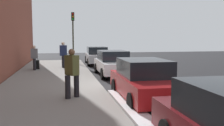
# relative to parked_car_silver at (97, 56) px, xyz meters

# --- Properties ---
(ground_plane) EXTENTS (56.00, 56.00, 0.00)m
(ground_plane) POSITION_rel_parked_car_silver_xyz_m (10.83, -0.22, -0.76)
(ground_plane) COLOR black
(sidewalk) EXTENTS (28.00, 4.60, 0.15)m
(sidewalk) POSITION_rel_parked_car_silver_xyz_m (10.83, -3.52, -0.68)
(sidewalk) COLOR gray
(sidewalk) RESTS_ON ground
(lane_stripe_centre) EXTENTS (28.00, 0.14, 0.01)m
(lane_stripe_centre) POSITION_rel_parked_car_silver_xyz_m (10.83, 2.98, -0.75)
(lane_stripe_centre) COLOR gold
(lane_stripe_centre) RESTS_ON ground
(snow_bank_curb) EXTENTS (7.30, 0.56, 0.22)m
(snow_bank_curb) POSITION_rel_parked_car_silver_xyz_m (15.73, -0.92, -0.65)
(snow_bank_curb) COLOR white
(snow_bank_curb) RESTS_ON ground
(parked_car_silver) EXTENTS (4.60, 2.00, 1.51)m
(parked_car_silver) POSITION_rel_parked_car_silver_xyz_m (0.00, 0.00, 0.00)
(parked_car_silver) COLOR black
(parked_car_silver) RESTS_ON ground
(parked_car_white) EXTENTS (4.32, 1.91, 1.51)m
(parked_car_white) POSITION_rel_parked_car_silver_xyz_m (6.78, 0.07, -0.00)
(parked_car_white) COLOR black
(parked_car_white) RESTS_ON ground
(parked_car_red) EXTENTS (4.30, 1.93, 1.51)m
(parked_car_red) POSITION_rel_parked_car_silver_xyz_m (13.20, -0.04, -0.00)
(parked_car_red) COLOR black
(parked_car_red) RESTS_ON ground
(pedestrian_olive_coat) EXTENTS (0.56, 0.52, 1.76)m
(pedestrian_olive_coat) POSITION_rel_parked_car_silver_xyz_m (12.82, -2.63, 0.33)
(pedestrian_olive_coat) COLOR black
(pedestrian_olive_coat) RESTS_ON sidewalk
(pedestrian_grey_coat) EXTENTS (0.54, 0.46, 1.64)m
(pedestrian_grey_coat) POSITION_rel_parked_car_silver_xyz_m (4.29, -4.79, 0.27)
(pedestrian_grey_coat) COLOR black
(pedestrian_grey_coat) RESTS_ON sidewalk
(pedestrian_navy_coat) EXTENTS (0.61, 0.52, 1.85)m
(pedestrian_navy_coat) POSITION_rel_parked_car_silver_xyz_m (3.25, -2.89, 0.38)
(pedestrian_navy_coat) COLOR black
(pedestrian_navy_coat) RESTS_ON sidewalk
(traffic_light_pole) EXTENTS (0.35, 0.26, 4.31)m
(traffic_light_pole) POSITION_rel_parked_car_silver_xyz_m (-0.41, -2.02, 2.31)
(traffic_light_pole) COLOR #2D2D19
(traffic_light_pole) RESTS_ON sidewalk
(rolling_suitcase) EXTENTS (0.34, 0.22, 0.97)m
(rolling_suitcase) POSITION_rel_parked_car_silver_xyz_m (3.77, -4.64, -0.30)
(rolling_suitcase) COLOR black
(rolling_suitcase) RESTS_ON sidewalk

